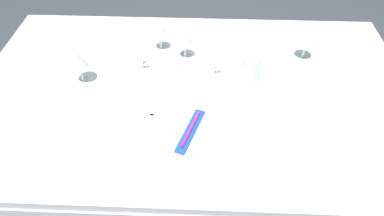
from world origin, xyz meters
name	(u,v)px	position (x,y,z in m)	size (l,w,h in m)	color
ground_plane	(193,187)	(0.00, 0.00, 0.00)	(6.00, 6.00, 0.00)	#383D47
dining_table	(193,102)	(0.00, 0.00, 0.66)	(1.80, 1.11, 0.74)	white
dinner_plate	(191,134)	(0.00, -0.26, 0.75)	(0.25, 0.25, 0.02)	white
toothbrush_package	(191,131)	(0.00, -0.26, 0.77)	(0.10, 0.21, 0.02)	blue
fork_outer	(150,126)	(-0.15, -0.22, 0.74)	(0.02, 0.21, 0.00)	beige
dinner_knife	(235,132)	(0.16, -0.24, 0.74)	(0.02, 0.23, 0.00)	beige
spoon_soup	(243,129)	(0.19, -0.22, 0.74)	(0.03, 0.22, 0.01)	beige
saucer_left	(205,74)	(0.05, 0.08, 0.74)	(0.13, 0.13, 0.01)	white
coffee_cup_left	(206,67)	(0.05, 0.08, 0.78)	(0.11, 0.08, 0.07)	white
saucer_right	(134,69)	(-0.26, 0.11, 0.74)	(0.13, 0.13, 0.01)	white
coffee_cup_right	(133,62)	(-0.26, 0.11, 0.78)	(0.11, 0.09, 0.06)	white
wine_glass_centre	(307,40)	(0.48, 0.22, 0.84)	(0.08, 0.08, 0.14)	silver
wine_glass_left	(185,39)	(-0.04, 0.20, 0.84)	(0.07, 0.07, 0.14)	silver
wine_glass_right	(78,61)	(-0.46, 0.02, 0.85)	(0.08, 0.08, 0.16)	silver
wine_glass_far	(160,31)	(-0.16, 0.27, 0.84)	(0.07, 0.07, 0.14)	silver
drink_tumbler	(251,68)	(0.23, 0.06, 0.80)	(0.07, 0.07, 0.12)	silver
napkin_folded	(174,64)	(-0.08, 0.05, 0.82)	(0.07, 0.07, 0.16)	white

